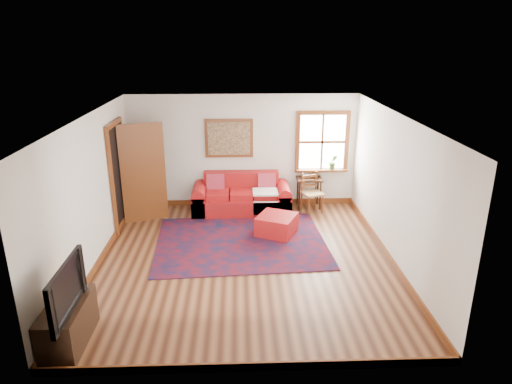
{
  "coord_description": "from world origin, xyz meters",
  "views": [
    {
      "loc": [
        -0.08,
        -7.06,
        3.72
      ],
      "look_at": [
        0.21,
        0.6,
        1.04
      ],
      "focal_mm": 32.0,
      "sensor_mm": 36.0,
      "label": 1
    }
  ],
  "objects_px": {
    "red_leather_sofa": "(242,199)",
    "media_cabinet": "(68,324)",
    "side_table": "(309,183)",
    "ladder_back_chair": "(311,191)",
    "red_ottoman": "(277,225)"
  },
  "relations": [
    {
      "from": "side_table",
      "to": "media_cabinet",
      "type": "distance_m",
      "value": 5.97
    },
    {
      "from": "side_table",
      "to": "ladder_back_chair",
      "type": "distance_m",
      "value": 0.28
    },
    {
      "from": "side_table",
      "to": "media_cabinet",
      "type": "relative_size",
      "value": 0.67
    },
    {
      "from": "red_ottoman",
      "to": "side_table",
      "type": "bearing_deg",
      "value": 84.89
    },
    {
      "from": "red_leather_sofa",
      "to": "ladder_back_chair",
      "type": "distance_m",
      "value": 1.53
    },
    {
      "from": "red_leather_sofa",
      "to": "media_cabinet",
      "type": "height_order",
      "value": "red_leather_sofa"
    },
    {
      "from": "red_leather_sofa",
      "to": "side_table",
      "type": "height_order",
      "value": "red_leather_sofa"
    },
    {
      "from": "side_table",
      "to": "ladder_back_chair",
      "type": "height_order",
      "value": "ladder_back_chair"
    },
    {
      "from": "red_ottoman",
      "to": "ladder_back_chair",
      "type": "bearing_deg",
      "value": 79.33
    },
    {
      "from": "side_table",
      "to": "ladder_back_chair",
      "type": "xyz_separation_m",
      "value": [
        0.01,
        -0.27,
        -0.09
      ]
    },
    {
      "from": "ladder_back_chair",
      "to": "media_cabinet",
      "type": "relative_size",
      "value": 0.86
    },
    {
      "from": "red_leather_sofa",
      "to": "media_cabinet",
      "type": "bearing_deg",
      "value": -116.44
    },
    {
      "from": "side_table",
      "to": "media_cabinet",
      "type": "bearing_deg",
      "value": -128.68
    },
    {
      "from": "red_leather_sofa",
      "to": "red_ottoman",
      "type": "xyz_separation_m",
      "value": [
        0.67,
        -1.26,
        -0.08
      ]
    },
    {
      "from": "ladder_back_chair",
      "to": "red_ottoman",
      "type": "bearing_deg",
      "value": -125.5
    }
  ]
}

